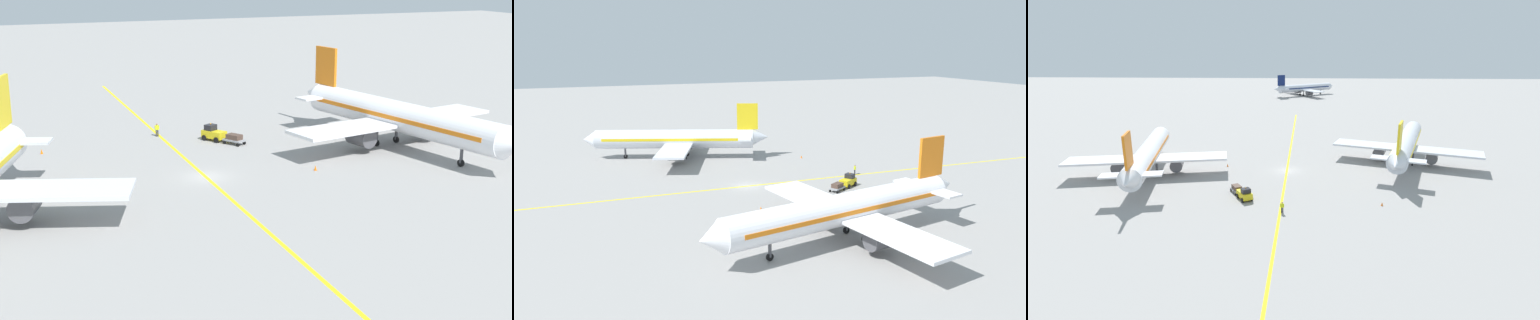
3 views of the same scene
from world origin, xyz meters
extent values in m
plane|color=gray|center=(0.00, 0.00, 0.00)|extent=(400.00, 400.00, 0.00)
cube|color=yellow|center=(0.00, 0.00, 0.00)|extent=(2.18, 119.99, 0.01)
cylinder|color=white|center=(-24.95, -2.62, 3.80)|extent=(9.06, 30.15, 3.60)
cone|color=white|center=(-27.93, 13.31, 3.80)|extent=(3.80, 2.99, 3.42)
cone|color=white|center=(-21.91, -18.83, 4.10)|extent=(3.56, 3.51, 3.06)
cube|color=orange|center=(-24.95, -2.62, 3.95)|extent=(8.55, 27.21, 0.50)
cube|color=white|center=(-24.77, -3.60, 3.08)|extent=(28.48, 10.26, 0.36)
cylinder|color=#4C4C51|center=(-29.68, -4.52, 1.83)|extent=(2.75, 3.55, 2.20)
cylinder|color=#4C4C51|center=(-19.85, -2.68, 1.83)|extent=(2.75, 3.55, 2.20)
cube|color=orange|center=(-22.37, -16.38, 8.10)|extent=(1.09, 4.00, 5.00)
cube|color=white|center=(-22.47, -15.89, 4.20)|extent=(9.29, 4.01, 0.24)
cylinder|color=#4C4C51|center=(-26.72, 6.82, 1.40)|extent=(0.36, 0.36, 2.00)
cylinder|color=black|center=(-26.72, 6.82, 0.40)|extent=(0.42, 0.84, 0.80)
cylinder|color=#4C4C51|center=(-26.16, -4.88, 1.40)|extent=(0.36, 0.36, 2.00)
cylinder|color=black|center=(-26.16, -4.88, 0.40)|extent=(0.42, 0.84, 0.80)
cylinder|color=#4C4C51|center=(-23.01, -4.29, 1.40)|extent=(0.36, 0.36, 2.00)
cylinder|color=black|center=(-23.01, -4.29, 0.40)|extent=(0.42, 0.84, 0.80)
cylinder|color=silver|center=(23.43, 6.71, 3.80)|extent=(13.48, 29.46, 3.60)
cone|color=silver|center=(28.88, 21.97, 3.80)|extent=(4.03, 3.41, 3.42)
cone|color=silver|center=(17.88, -8.83, 4.10)|extent=(3.89, 3.85, 3.06)
cube|color=yellow|center=(23.43, 6.71, 3.95)|extent=(12.51, 26.65, 0.50)
cube|color=silver|center=(23.09, 5.77, 3.08)|extent=(28.12, 14.31, 0.36)
cylinder|color=#4C4C51|center=(18.39, 7.45, 1.83)|extent=(3.15, 3.75, 2.20)
cylinder|color=#4C4C51|center=(27.80, 4.09, 1.83)|extent=(3.15, 3.75, 2.20)
cube|color=yellow|center=(18.72, -6.47, 8.10)|extent=(1.68, 3.89, 5.00)
cube|color=silver|center=(18.89, -6.00, 4.20)|extent=(9.28, 5.29, 0.24)
cylinder|color=#4C4C51|center=(26.66, 15.75, 1.40)|extent=(0.36, 0.36, 2.00)
cylinder|color=black|center=(26.66, 15.75, 0.40)|extent=(0.53, 0.85, 0.80)
cylinder|color=#4C4C51|center=(21.25, 5.37, 1.40)|extent=(0.36, 0.36, 2.00)
cylinder|color=black|center=(21.25, 5.37, 0.40)|extent=(0.53, 0.85, 0.80)
cylinder|color=#4C4C51|center=(24.26, 4.29, 1.40)|extent=(0.36, 0.36, 2.00)
cylinder|color=black|center=(24.26, 4.29, 0.40)|extent=(0.53, 0.85, 0.80)
cylinder|color=silver|center=(4.24, 110.45, 3.42)|extent=(24.09, 17.95, 3.24)
cone|color=silver|center=(16.27, 118.70, 3.42)|extent=(3.52, 3.76, 3.08)
cone|color=silver|center=(-8.00, 102.04, 3.69)|extent=(3.78, 3.80, 2.75)
cube|color=#0F1E51|center=(4.24, 110.45, 3.55)|extent=(21.89, 16.46, 0.45)
cube|color=silver|center=(3.50, 109.94, 2.77)|extent=(18.12, 23.43, 0.32)
cylinder|color=#4C4C51|center=(0.96, 113.65, 1.65)|extent=(3.49, 3.26, 1.98)
cylinder|color=#4C4C51|center=(6.05, 106.23, 1.65)|extent=(3.49, 3.26, 1.98)
cube|color=#0F1E51|center=(-6.14, 103.32, 7.29)|extent=(3.15, 2.30, 4.50)
cube|color=silver|center=(-5.77, 103.57, 3.78)|extent=(6.36, 7.90, 0.22)
cylinder|color=#4C4C51|center=(11.37, 115.34, 1.26)|extent=(0.32, 0.32, 1.80)
cylinder|color=black|center=(11.37, 115.34, 0.36)|extent=(0.74, 0.62, 0.72)
cylinder|color=#4C4C51|center=(1.95, 110.62, 1.26)|extent=(0.32, 0.32, 1.80)
cylinder|color=black|center=(1.95, 110.62, 0.36)|extent=(0.74, 0.62, 0.72)
cylinder|color=#4C4C51|center=(3.58, 108.24, 1.26)|extent=(0.32, 0.32, 1.80)
cylinder|color=black|center=(3.58, 108.24, 0.36)|extent=(0.74, 0.62, 0.72)
cube|color=gold|center=(-5.94, -14.43, 0.80)|extent=(2.81, 3.35, 0.90)
cube|color=black|center=(-5.66, -14.90, 1.60)|extent=(1.66, 1.59, 0.70)
sphere|color=orange|center=(-5.66, -14.90, 2.03)|extent=(0.16, 0.16, 0.16)
cylinder|color=black|center=(-4.80, -14.89, 0.35)|extent=(0.57, 0.73, 0.70)
cylinder|color=black|center=(-6.09, -15.65, 0.35)|extent=(0.57, 0.73, 0.70)
cylinder|color=black|center=(-5.78, -13.21, 0.35)|extent=(0.57, 0.73, 0.70)
cylinder|color=black|center=(-7.08, -13.97, 0.35)|extent=(0.57, 0.73, 0.70)
cube|color=gray|center=(-7.56, -11.67, 0.54)|extent=(2.52, 2.95, 0.20)
cube|color=#4C382D|center=(-7.56, -11.67, 0.94)|extent=(1.89, 2.14, 0.60)
cylinder|color=black|center=(-6.49, -12.25, 0.22)|extent=(0.34, 0.45, 0.44)
cylinder|color=black|center=(-7.57, -12.89, 0.22)|extent=(0.34, 0.45, 0.44)
cylinder|color=black|center=(-7.54, -10.45, 0.22)|extent=(0.34, 0.45, 0.44)
cylinder|color=black|center=(-8.62, -11.09, 0.22)|extent=(0.34, 0.45, 0.44)
cylinder|color=#23232D|center=(-0.06, -19.23, 0.42)|extent=(0.16, 0.16, 0.85)
cylinder|color=#23232D|center=(0.13, -19.27, 0.42)|extent=(0.16, 0.16, 0.85)
cube|color=#CCD819|center=(0.03, -19.25, 1.15)|extent=(0.40, 0.30, 0.60)
cylinder|color=#CCD819|center=(-0.20, -19.19, 1.15)|extent=(0.10, 0.10, 0.55)
cylinder|color=#CCD819|center=(0.27, -19.31, 1.15)|extent=(0.10, 0.10, 0.55)
sphere|color=#9E7051|center=(0.03, -19.25, 1.57)|extent=(0.22, 0.22, 0.22)
cone|color=orange|center=(-11.52, 2.12, 0.28)|extent=(0.32, 0.32, 0.55)
cone|color=orange|center=(14.56, -16.03, 0.28)|extent=(0.32, 0.32, 0.55)
camera|label=1|loc=(22.09, 66.68, 21.34)|focal=50.00mm
camera|label=2|loc=(-70.93, 24.24, 21.85)|focal=35.00mm
camera|label=3|loc=(2.52, -70.79, 23.02)|focal=28.00mm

